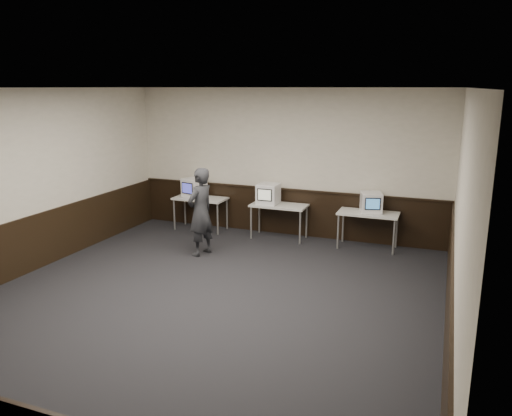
{
  "coord_description": "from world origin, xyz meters",
  "views": [
    {
      "loc": [
        3.31,
        -6.29,
        3.21
      ],
      "look_at": [
        0.25,
        1.6,
        1.15
      ],
      "focal_mm": 35.0,
      "sensor_mm": 36.0,
      "label": 1
    }
  ],
  "objects_px": {
    "emac_left": "(194,188)",
    "person": "(201,212)",
    "desk_center": "(279,208)",
    "emac_right": "(371,202)",
    "desk_right": "(368,216)",
    "desk_left": "(200,201)",
    "emac_center": "(268,194)"
  },
  "relations": [
    {
      "from": "desk_right",
      "to": "emac_center",
      "type": "xyz_separation_m",
      "value": [
        -2.15,
        -0.0,
        0.29
      ]
    },
    {
      "from": "desk_left",
      "to": "desk_center",
      "type": "height_order",
      "value": "same"
    },
    {
      "from": "desk_center",
      "to": "emac_center",
      "type": "xyz_separation_m",
      "value": [
        -0.25,
        -0.0,
        0.29
      ]
    },
    {
      "from": "emac_center",
      "to": "emac_left",
      "type": "bearing_deg",
      "value": 178.77
    },
    {
      "from": "person",
      "to": "desk_center",
      "type": "bearing_deg",
      "value": 161.27
    },
    {
      "from": "emac_left",
      "to": "emac_center",
      "type": "relative_size",
      "value": 1.15
    },
    {
      "from": "emac_left",
      "to": "emac_center",
      "type": "xyz_separation_m",
      "value": [
        1.82,
        -0.03,
        0.0
      ]
    },
    {
      "from": "desk_left",
      "to": "emac_center",
      "type": "distance_m",
      "value": 1.68
    },
    {
      "from": "desk_center",
      "to": "emac_right",
      "type": "height_order",
      "value": "emac_right"
    },
    {
      "from": "desk_right",
      "to": "desk_center",
      "type": "bearing_deg",
      "value": 180.0
    },
    {
      "from": "person",
      "to": "emac_center",
      "type": "bearing_deg",
      "value": 167.83
    },
    {
      "from": "desk_left",
      "to": "desk_right",
      "type": "bearing_deg",
      "value": 0.0
    },
    {
      "from": "desk_center",
      "to": "emac_left",
      "type": "bearing_deg",
      "value": 179.16
    },
    {
      "from": "desk_right",
      "to": "emac_left",
      "type": "bearing_deg",
      "value": 179.56
    },
    {
      "from": "desk_center",
      "to": "desk_right",
      "type": "height_order",
      "value": "same"
    },
    {
      "from": "emac_left",
      "to": "emac_right",
      "type": "height_order",
      "value": "emac_left"
    },
    {
      "from": "desk_left",
      "to": "emac_right",
      "type": "height_order",
      "value": "emac_right"
    },
    {
      "from": "desk_left",
      "to": "emac_center",
      "type": "height_order",
      "value": "emac_center"
    },
    {
      "from": "desk_center",
      "to": "emac_center",
      "type": "height_order",
      "value": "emac_center"
    },
    {
      "from": "desk_right",
      "to": "emac_right",
      "type": "height_order",
      "value": "emac_right"
    },
    {
      "from": "desk_left",
      "to": "desk_right",
      "type": "relative_size",
      "value": 1.0
    },
    {
      "from": "desk_right",
      "to": "emac_left",
      "type": "xyz_separation_m",
      "value": [
        -3.97,
        0.03,
        0.29
      ]
    },
    {
      "from": "emac_right",
      "to": "emac_left",
      "type": "bearing_deg",
      "value": 163.3
    },
    {
      "from": "desk_left",
      "to": "desk_right",
      "type": "distance_m",
      "value": 3.8
    },
    {
      "from": "emac_left",
      "to": "person",
      "type": "xyz_separation_m",
      "value": [
        1.0,
        -1.61,
        -0.11
      ]
    },
    {
      "from": "desk_left",
      "to": "desk_center",
      "type": "xyz_separation_m",
      "value": [
        1.9,
        0.0,
        0.0
      ]
    },
    {
      "from": "desk_right",
      "to": "emac_right",
      "type": "xyz_separation_m",
      "value": [
        0.04,
        0.03,
        0.27
      ]
    },
    {
      "from": "desk_left",
      "to": "emac_left",
      "type": "bearing_deg",
      "value": 169.67
    },
    {
      "from": "desk_center",
      "to": "person",
      "type": "bearing_deg",
      "value": -124.14
    },
    {
      "from": "desk_left",
      "to": "desk_center",
      "type": "distance_m",
      "value": 1.9
    },
    {
      "from": "desk_center",
      "to": "emac_right",
      "type": "distance_m",
      "value": 1.96
    },
    {
      "from": "person",
      "to": "emac_right",
      "type": "bearing_deg",
      "value": 133.47
    }
  ]
}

